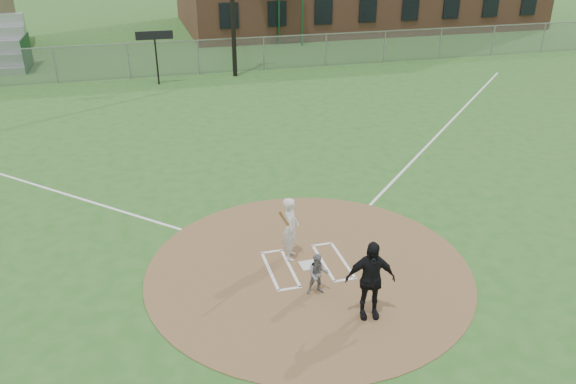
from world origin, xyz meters
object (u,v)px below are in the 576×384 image
object	(u,v)px
catcher	(318,274)
umpire	(370,280)
batter_at_plate	(291,228)
home_plate	(309,265)

from	to	relation	value
catcher	umpire	bearing A→B (deg)	-44.49
catcher	batter_at_plate	size ratio (longest dim) A/B	0.60
catcher	batter_at_plate	world-z (taller)	batter_at_plate
catcher	home_plate	bearing A→B (deg)	91.64
home_plate	umpire	bearing A→B (deg)	-73.50
umpire	batter_at_plate	world-z (taller)	umpire
home_plate	batter_at_plate	xyz separation A→B (m)	(-0.34, 0.53, 0.87)
catcher	batter_at_plate	xyz separation A→B (m)	(-0.19, 1.73, 0.35)
home_plate	batter_at_plate	size ratio (longest dim) A/B	0.25
catcher	umpire	xyz separation A→B (m)	(0.84, -1.12, 0.43)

